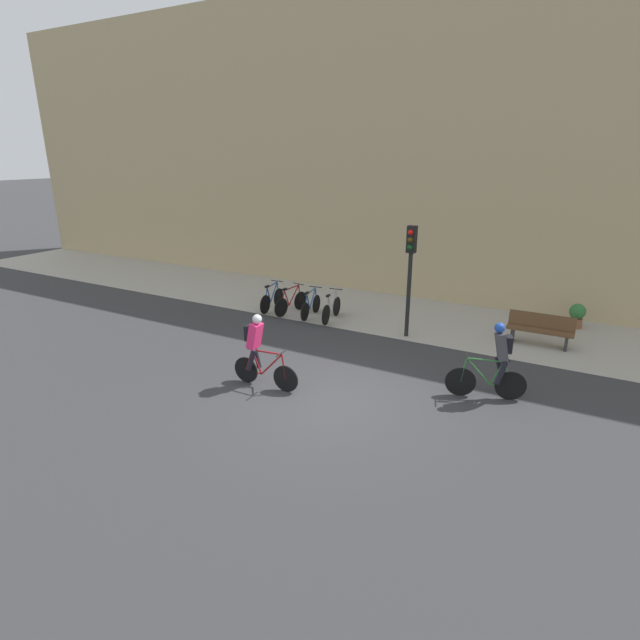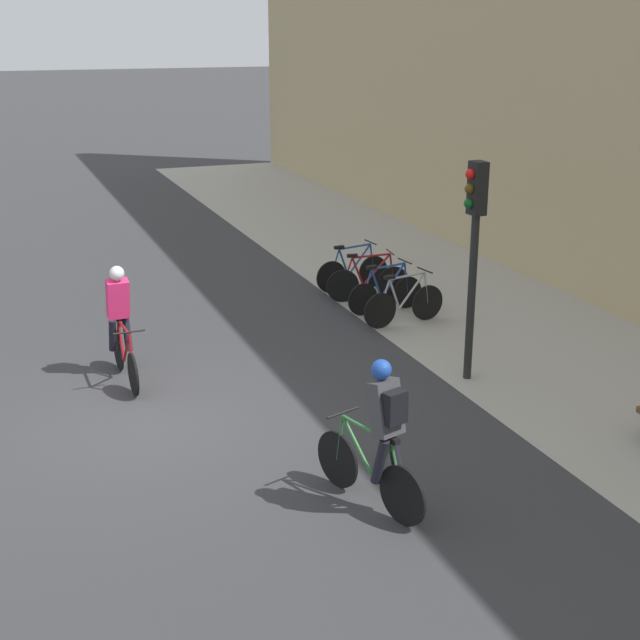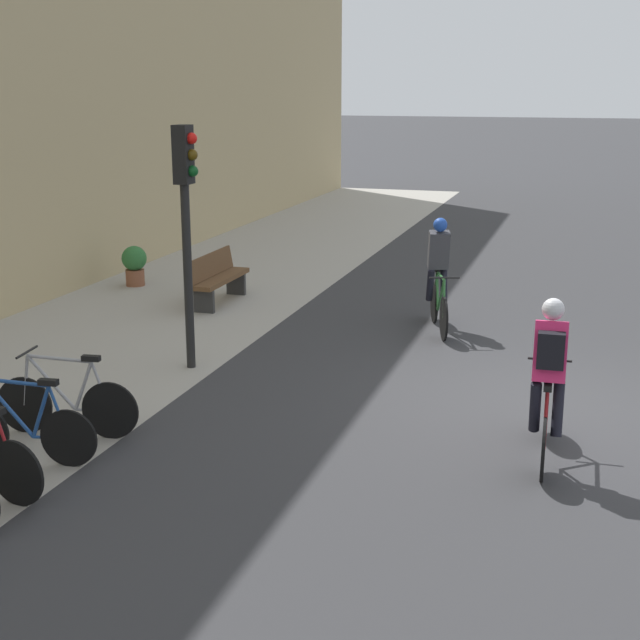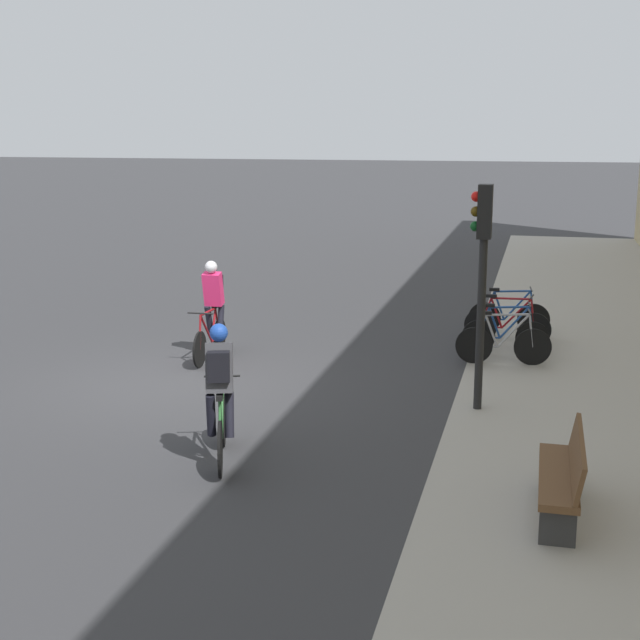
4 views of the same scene
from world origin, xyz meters
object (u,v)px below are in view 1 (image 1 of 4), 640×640
object	(u,v)px
parked_bike_1	(291,302)
cyclist_pink	(258,348)
traffic_light_pole	(410,261)
potted_plant	(577,315)
parked_bike_0	(272,299)
parked_bike_2	(311,306)
bench	(540,329)
parked_bike_3	(331,309)
cyclist_grey	(497,359)

from	to	relation	value
parked_bike_1	cyclist_pink	bearing A→B (deg)	-65.62
traffic_light_pole	potted_plant	size ratio (longest dim) A/B	4.21
parked_bike_1	parked_bike_0	bearing A→B (deg)	179.94
parked_bike_2	bench	distance (m)	7.05
parked_bike_2	potted_plant	size ratio (longest dim) A/B	2.02
parked_bike_0	bench	xyz separation A→B (m)	(8.55, 0.91, 0.08)
potted_plant	traffic_light_pole	bearing A→B (deg)	-143.26
parked_bike_3	potted_plant	size ratio (longest dim) A/B	2.12
cyclist_pink	parked_bike_1	bearing A→B (deg)	114.38
parked_bike_1	parked_bike_3	bearing A→B (deg)	0.01
cyclist_pink	parked_bike_3	bearing A→B (deg)	98.36
parked_bike_1	parked_bike_2	distance (m)	0.78
parked_bike_2	cyclist_pink	bearing A→B (deg)	-73.30
parked_bike_3	traffic_light_pole	distance (m)	3.27
cyclist_grey	traffic_light_pole	size ratio (longest dim) A/B	0.54
parked_bike_0	parked_bike_1	bearing A→B (deg)	-0.06
parked_bike_3	parked_bike_1	bearing A→B (deg)	-179.99
cyclist_pink	cyclist_grey	size ratio (longest dim) A/B	0.99
potted_plant	parked_bike_0	bearing A→B (deg)	-162.13
parked_bike_0	parked_bike_2	distance (m)	1.56
parked_bike_1	cyclist_grey	bearing A→B (deg)	-23.22
cyclist_pink	parked_bike_2	xyz separation A→B (m)	(-1.53, 5.09, -0.56)
bench	potted_plant	distance (m)	2.27
cyclist_pink	cyclist_grey	distance (m)	5.33
traffic_light_pole	parked_bike_3	bearing A→B (deg)	174.65
parked_bike_2	bench	size ratio (longest dim) A/B	0.89
bench	potted_plant	xyz separation A→B (m)	(0.84, 2.11, -0.04)
potted_plant	bench	bearing A→B (deg)	-111.64
cyclist_grey	bench	world-z (taller)	cyclist_grey
cyclist_pink	potted_plant	size ratio (longest dim) A/B	2.25
parked_bike_0	parked_bike_2	size ratio (longest dim) A/B	1.02
parked_bike_0	traffic_light_pole	world-z (taller)	traffic_light_pole
parked_bike_0	bench	size ratio (longest dim) A/B	0.90
parked_bike_1	parked_bike_3	size ratio (longest dim) A/B	1.00
cyclist_grey	potted_plant	xyz separation A→B (m)	(1.35, 6.14, -0.51)
cyclist_pink	parked_bike_2	world-z (taller)	cyclist_pink
cyclist_pink	parked_bike_1	world-z (taller)	cyclist_pink
parked_bike_2	potted_plant	distance (m)	8.39
cyclist_pink	traffic_light_pole	bearing A→B (deg)	68.50
parked_bike_0	potted_plant	bearing A→B (deg)	17.87
parked_bike_0	parked_bike_2	xyz separation A→B (m)	(1.56, -0.00, -0.01)
parked_bike_2	potted_plant	world-z (taller)	parked_bike_2
parked_bike_1	bench	xyz separation A→B (m)	(7.77, 0.91, 0.08)
cyclist_pink	potted_plant	bearing A→B (deg)	52.21
cyclist_grey	parked_bike_1	bearing A→B (deg)	156.78
potted_plant	parked_bike_3	bearing A→B (deg)	-156.75
cyclist_pink	bench	distance (m)	8.13
parked_bike_2	traffic_light_pole	xyz separation A→B (m)	(3.44, -0.25, 1.91)
parked_bike_3	traffic_light_pole	size ratio (longest dim) A/B	0.50
parked_bike_1	parked_bike_3	distance (m)	1.56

